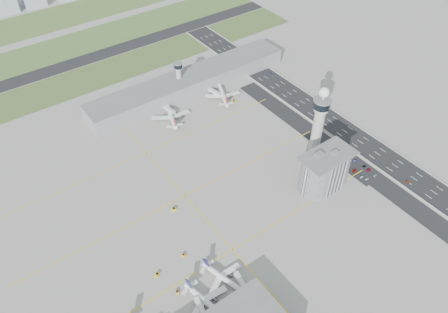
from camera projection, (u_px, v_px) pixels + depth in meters
ground at (251, 197)px, 327.56m from camera, size 1000.00×1000.00×0.00m
grass_strip_0 at (101, 74)px, 452.47m from camera, size 480.00×50.00×0.08m
grass_strip_1 at (73, 45)px, 497.00m from camera, size 480.00×60.00×0.08m
grass_strip_2 at (49, 20)px, 544.48m from camera, size 480.00×70.00×0.08m
runway at (87, 59)px, 474.42m from camera, size 480.00×22.00×0.10m
highway at (355, 138)px, 377.10m from camera, size 28.00×500.00×0.10m
barrier_left at (344, 144)px, 370.69m from camera, size 0.60×500.00×1.20m
barrier_right at (366, 132)px, 382.76m from camera, size 0.60×500.00×1.20m
landside_road at (344, 156)px, 360.39m from camera, size 18.00×260.00×0.08m
parking_lot at (353, 165)px, 352.40m from camera, size 20.00×44.00×0.10m
taxiway_line_h_0 at (233, 250)px, 292.50m from camera, size 260.00×0.60×0.01m
taxiway_line_h_1 at (185, 196)px, 328.12m from camera, size 260.00×0.60×0.01m
taxiway_line_h_2 at (147, 153)px, 363.74m from camera, size 260.00×0.60×0.01m
taxiway_line_v at (185, 196)px, 328.12m from camera, size 0.60×260.00×0.01m
control_tower at (319, 120)px, 339.53m from camera, size 14.00×14.00×64.50m
secondary_tower at (179, 75)px, 416.76m from camera, size 8.60×8.60×31.90m
admin_building at (325, 170)px, 326.51m from camera, size 42.00×24.00×33.50m
terminal_pier at (189, 82)px, 427.29m from camera, size 210.00×32.00×15.80m
airplane_near_b at (208, 302)px, 259.29m from camera, size 38.38×42.71×10.39m
airplane_near_c at (225, 277)px, 271.85m from camera, size 37.54×41.18×9.70m
airplane_far_a at (170, 112)px, 395.19m from camera, size 47.16×51.08×11.72m
airplane_far_b at (223, 91)px, 419.49m from camera, size 47.96×50.99×11.32m
jet_bridge_near_2 at (246, 292)px, 266.57m from camera, size 5.39×14.31×5.70m
jet_bridge_far_0 at (164, 108)px, 404.84m from camera, size 5.39×14.31×5.70m
jet_bridge_far_1 at (209, 90)px, 426.40m from camera, size 5.39×14.31×5.70m
tug_0 at (157, 274)px, 277.72m from camera, size 4.10×3.76×1.96m
tug_1 at (177, 292)px, 268.85m from camera, size 2.56×3.20×1.64m
tug_2 at (183, 255)px, 288.57m from camera, size 2.57×3.22×1.65m
tug_3 at (174, 209)px, 317.38m from camera, size 3.98×3.06×2.10m
tug_4 at (173, 126)px, 387.92m from camera, size 4.31×4.07×2.06m
tug_5 at (234, 101)px, 416.39m from camera, size 3.47×2.61×1.87m
car_lot_0 at (367, 179)px, 340.33m from camera, size 3.46×1.65×1.14m
car_lot_1 at (362, 177)px, 342.10m from camera, size 3.67×1.59×1.17m
car_lot_2 at (355, 170)px, 347.27m from camera, size 4.53×2.40×1.21m
car_lot_3 at (346, 165)px, 351.66m from camera, size 4.56×2.33×1.27m
car_lot_4 at (343, 162)px, 354.54m from camera, size 3.30×1.45×1.11m
car_lot_5 at (335, 155)px, 360.35m from camera, size 3.39×1.42×1.09m
car_lot_6 at (375, 176)px, 343.20m from camera, size 4.26×2.27×1.14m
car_lot_7 at (369, 170)px, 347.93m from camera, size 4.50×2.11×1.27m
car_lot_8 at (364, 166)px, 351.05m from camera, size 3.40×1.83×1.10m
car_lot_9 at (356, 161)px, 355.62m from camera, size 3.65×1.35×1.19m
car_lot_10 at (351, 157)px, 359.24m from camera, size 4.80×2.74×1.26m
car_lot_11 at (341, 150)px, 365.06m from camera, size 3.97×1.81×1.13m
car_hw_0 at (407, 182)px, 338.24m from camera, size 1.80×3.63×1.19m
car_hw_1 at (321, 114)px, 401.75m from camera, size 1.55×3.90×1.26m
car_hw_2 at (271, 74)px, 451.66m from camera, size 2.16×4.05×1.08m
car_hw_4 at (226, 55)px, 480.67m from camera, size 1.66×3.32×1.09m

